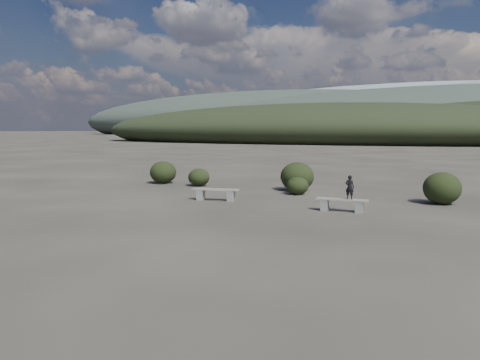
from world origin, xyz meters
The scene contains 10 objects.
ground centered at (0.00, 0.00, 0.00)m, with size 1200.00×1200.00×0.00m, color #2D2923.
bench_left centered at (-2.46, 5.07, 0.30)m, with size 2.01×0.81×0.49m.
bench_right centered at (2.87, 4.76, 0.28)m, with size 1.86×0.53×0.46m.
seated_person centered at (3.13, 4.78, 0.89)m, with size 0.32×0.21×0.87m, color black.
shrub_a centered at (-5.68, 9.10, 0.46)m, with size 1.12×1.12×0.91m, color black.
shrub_b centered at (-0.45, 9.51, 0.69)m, with size 1.60×1.60×1.37m, color black.
shrub_c centered at (0.00, 8.28, 0.40)m, with size 1.00×1.00×0.80m, color black.
shrub_d centered at (6.01, 8.17, 0.63)m, with size 1.45×1.45×1.27m, color black.
shrub_f centered at (-8.05, 9.27, 0.61)m, with size 1.43×1.43×1.21m, color black.
mountain_ridges centered at (-7.48, 339.06, 10.84)m, with size 500.00×400.00×56.00m.
Camera 1 is at (6.83, -11.72, 2.94)m, focal length 35.00 mm.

